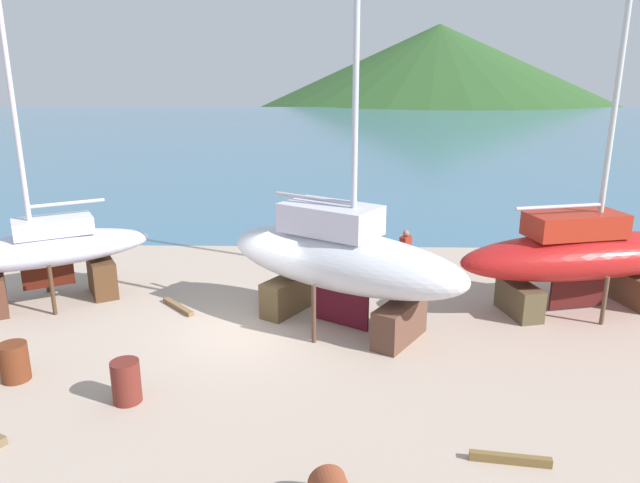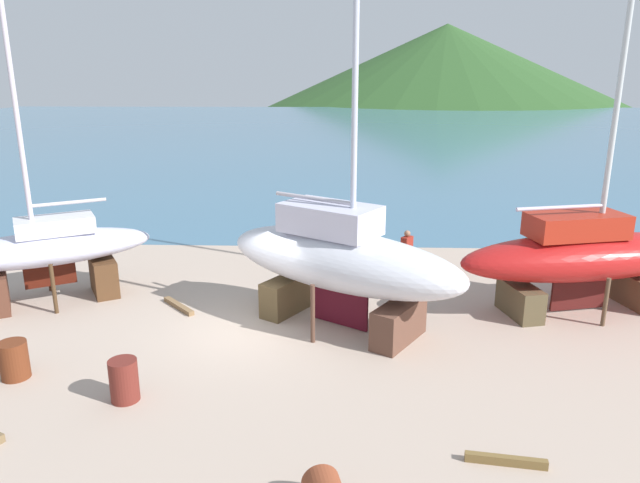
% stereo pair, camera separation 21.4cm
% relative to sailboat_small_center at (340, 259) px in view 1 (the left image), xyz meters
% --- Properties ---
extents(ground_plane, '(42.34, 42.34, 0.00)m').
position_rel_sailboat_small_center_xyz_m(ground_plane, '(-2.42, -2.84, -1.95)').
color(ground_plane, '#B49F8E').
extents(sea_water, '(132.28, 102.68, 0.01)m').
position_rel_sailboat_small_center_xyz_m(sea_water, '(-2.42, 59.09, -1.95)').
color(sea_water, teal).
rests_on(sea_water, ground).
extents(headland_hill, '(167.46, 167.46, 37.39)m').
position_rel_sailboat_small_center_xyz_m(headland_hill, '(26.15, 140.53, -1.95)').
color(headland_hill, '#2C5225').
rests_on(headland_hill, ground).
extents(sailboat_small_center, '(7.48, 6.01, 13.00)m').
position_rel_sailboat_small_center_xyz_m(sailboat_small_center, '(0.00, 0.00, 0.00)').
color(sailboat_small_center, brown).
rests_on(sailboat_small_center, ground).
extents(sailboat_far_slipway, '(6.31, 4.77, 10.97)m').
position_rel_sailboat_small_center_xyz_m(sailboat_far_slipway, '(-8.92, 1.46, -0.30)').
color(sailboat_far_slipway, '#552F22').
rests_on(sailboat_far_slipway, ground).
extents(sailboat_large_starboard, '(8.02, 3.81, 12.67)m').
position_rel_sailboat_small_center_xyz_m(sailboat_large_starboard, '(7.13, 1.30, -0.22)').
color(sailboat_large_starboard, brown).
rests_on(sailboat_large_starboard, ground).
extents(worker, '(0.46, 0.49, 1.68)m').
position_rel_sailboat_small_center_xyz_m(worker, '(2.30, 4.14, -1.08)').
color(worker, gold).
rests_on(worker, ground).
extents(barrel_by_slipway, '(0.82, 0.82, 0.95)m').
position_rel_sailboat_small_center_xyz_m(barrel_by_slipway, '(-4.64, -4.15, -1.48)').
color(barrel_by_slipway, maroon).
rests_on(barrel_by_slipway, ground).
extents(barrel_tipped_right, '(0.80, 0.80, 0.90)m').
position_rel_sailboat_small_center_xyz_m(barrel_tipped_right, '(-7.55, -3.28, -1.50)').
color(barrel_tipped_right, '#612B16').
rests_on(barrel_tipped_right, ground).
extents(timber_short_skew, '(1.22, 1.30, 0.13)m').
position_rel_sailboat_small_center_xyz_m(timber_short_skew, '(-4.88, 1.04, -1.88)').
color(timber_short_skew, brown).
rests_on(timber_short_skew, ground).
extents(timber_long_aft, '(1.46, 0.34, 0.17)m').
position_rel_sailboat_small_center_xyz_m(timber_long_aft, '(3.05, -6.08, -1.86)').
color(timber_long_aft, brown).
rests_on(timber_long_aft, ground).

